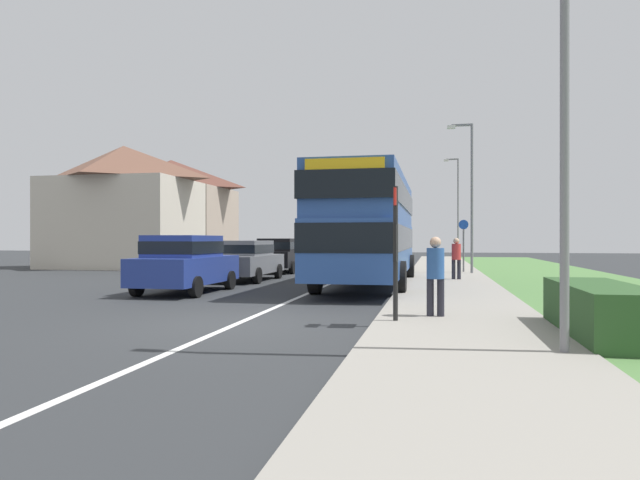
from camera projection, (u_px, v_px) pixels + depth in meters
ground_plane at (239, 323)px, 10.84m from camera, size 120.00×120.00×0.00m
lane_marking_centre at (321, 288)px, 18.68m from camera, size 0.14×60.00×0.01m
pavement_near_side at (452, 294)px, 15.88m from camera, size 3.20×68.00×0.12m
grass_verge_seaward at (617, 298)px, 15.02m from camera, size 6.00×68.00×0.08m
roadside_hedge at (601, 313)px, 8.94m from camera, size 1.10×3.50×0.90m
double_decker_bus at (369, 224)px, 19.27m from camera, size 2.80×11.02×3.70m
parked_car_blue at (185, 262)px, 16.93m from camera, size 1.99×4.26×1.73m
parked_car_grey at (246, 258)px, 21.86m from camera, size 1.94×4.51×1.57m
parked_car_black at (281, 254)px, 27.60m from camera, size 1.99×4.57×1.66m
pedestrian_at_stop at (435, 272)px, 10.96m from camera, size 0.34×0.34×1.67m
pedestrian_walking_away at (456, 256)px, 21.09m from camera, size 0.34×0.34×1.67m
bus_stop_sign at (396, 244)px, 10.37m from camera, size 0.09×0.52×2.60m
cycle_route_sign at (464, 243)px, 25.98m from camera, size 0.44×0.08×2.52m
street_lamp_near at (557, 27)px, 7.50m from camera, size 1.14×0.20×7.82m
street_lamp_mid at (469, 188)px, 25.03m from camera, size 1.14×0.20×6.77m
street_lamp_far at (457, 202)px, 43.88m from camera, size 1.14×0.20×7.93m
house_terrace_far_side at (149, 209)px, 34.93m from camera, size 7.53×11.67×6.96m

